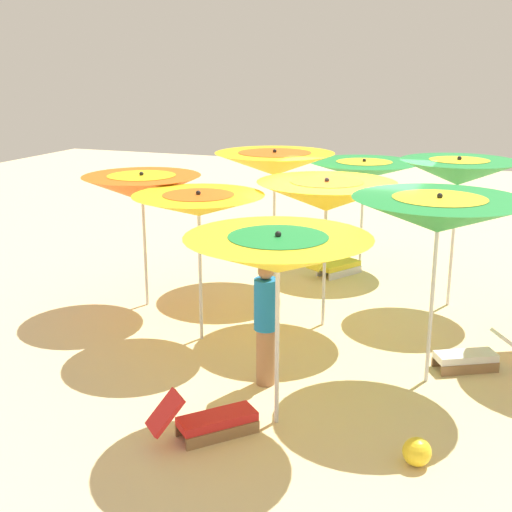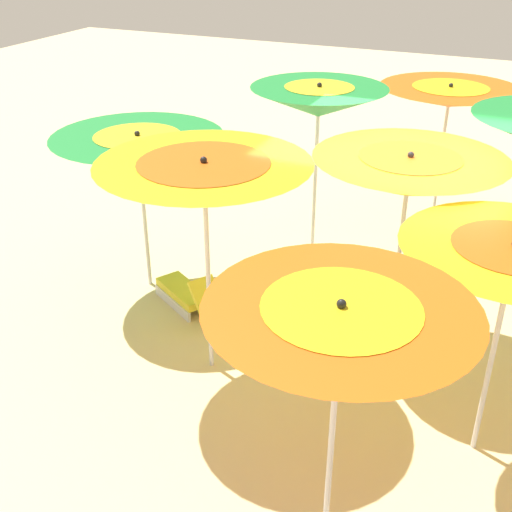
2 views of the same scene
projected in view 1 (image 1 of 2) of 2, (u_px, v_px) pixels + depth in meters
ground at (338, 323)px, 10.89m from camera, size 35.32×35.32×0.04m
beach_umbrella_0 at (278, 254)px, 7.29m from camera, size 2.05×2.05×2.28m
beach_umbrella_1 at (438, 215)px, 8.25m from camera, size 2.13×2.13×2.50m
beach_umbrella_3 at (199, 205)px, 9.66m from camera, size 1.90×1.90×2.27m
beach_umbrella_4 at (326, 196)px, 10.19m from camera, size 2.12×2.12×2.36m
beach_umbrella_5 at (458, 172)px, 11.01m from camera, size 1.91×1.91×2.56m
beach_umbrella_6 at (142, 188)px, 11.10m from camera, size 1.95×1.95×2.30m
beach_umbrella_7 at (275, 163)px, 12.20m from camera, size 2.17×2.17×2.52m
beach_umbrella_8 at (364, 170)px, 13.30m from camera, size 2.18×2.18×2.21m
lounger_0 at (209, 420)px, 7.49m from camera, size 1.14×1.08×0.61m
lounger_1 at (473, 355)px, 9.15m from camera, size 0.88×1.19×0.52m
lounger_2 at (336, 265)px, 13.20m from camera, size 1.22×0.92×0.60m
beachgoer_0 at (266, 322)px, 8.55m from camera, size 0.30×0.30×1.63m
beach_ball at (417, 452)px, 6.97m from camera, size 0.30×0.30×0.30m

